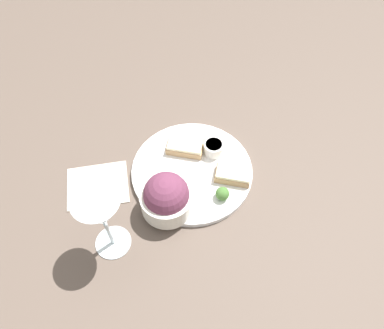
# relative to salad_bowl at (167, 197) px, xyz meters

# --- Properties ---
(ground_plane) EXTENTS (4.00, 4.00, 0.00)m
(ground_plane) POSITION_rel_salad_bowl_xyz_m (-0.09, -0.07, -0.05)
(ground_plane) COLOR brown
(dinner_plate) EXTENTS (0.28, 0.28, 0.01)m
(dinner_plate) POSITION_rel_salad_bowl_xyz_m (-0.09, -0.07, -0.05)
(dinner_plate) COLOR white
(dinner_plate) RESTS_ON ground_plane
(salad_bowl) EXTENTS (0.11, 0.11, 0.10)m
(salad_bowl) POSITION_rel_salad_bowl_xyz_m (0.00, 0.00, 0.00)
(salad_bowl) COLOR silver
(salad_bowl) RESTS_ON dinner_plate
(sauce_ramekin) EXTENTS (0.05, 0.05, 0.03)m
(sauce_ramekin) POSITION_rel_salad_bowl_xyz_m (-0.15, -0.09, -0.02)
(sauce_ramekin) COLOR white
(sauce_ramekin) RESTS_ON dinner_plate
(cheese_toast_near) EXTENTS (0.10, 0.09, 0.03)m
(cheese_toast_near) POSITION_rel_salad_bowl_xyz_m (-0.10, -0.13, -0.03)
(cheese_toast_near) COLOR tan
(cheese_toast_near) RESTS_ON dinner_plate
(cheese_toast_far) EXTENTS (0.09, 0.08, 0.03)m
(cheese_toast_far) POSITION_rel_salad_bowl_xyz_m (-0.16, -0.01, -0.03)
(cheese_toast_far) COLOR tan
(cheese_toast_far) RESTS_ON dinner_plate
(wine_glass) EXTENTS (0.09, 0.09, 0.18)m
(wine_glass) POSITION_rel_salad_bowl_xyz_m (0.13, 0.03, 0.08)
(wine_glass) COLOR silver
(wine_glass) RESTS_ON ground_plane
(garnish) EXTENTS (0.03, 0.03, 0.03)m
(garnish) POSITION_rel_salad_bowl_xyz_m (-0.12, 0.03, -0.02)
(garnish) COLOR #477533
(garnish) RESTS_ON dinner_plate
(napkin) EXTENTS (0.16, 0.14, 0.01)m
(napkin) POSITION_rel_salad_bowl_xyz_m (0.12, -0.12, -0.05)
(napkin) COLOR beige
(napkin) RESTS_ON ground_plane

